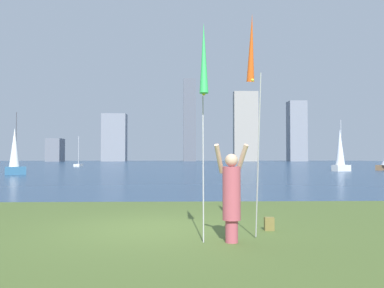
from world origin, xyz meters
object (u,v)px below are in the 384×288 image
at_px(person, 231,194).
at_px(sailboat_4, 15,154).
at_px(kite_flag_left, 204,63).
at_px(sailboat_3, 78,165).
at_px(sailboat_2, 340,152).
at_px(bag, 269,224).
at_px(kite_flag_right, 252,53).

height_order(person, sailboat_4, sailboat_4).
relative_size(kite_flag_left, sailboat_3, 0.88).
bearing_deg(person, sailboat_2, 53.58).
distance_m(person, bag, 1.63).
bearing_deg(bag, kite_flag_left, -139.63).
bearing_deg(person, kite_flag_left, -177.51).
xyz_separation_m(kite_flag_left, sailboat_4, (-14.31, 26.48, -1.56)).
relative_size(kite_flag_right, sailboat_2, 0.84).
height_order(kite_flag_left, kite_flag_right, kite_flag_right).
relative_size(bag, sailboat_2, 0.05).
xyz_separation_m(bag, sailboat_2, (14.48, 31.49, 1.82)).
height_order(person, bag, person).
distance_m(bag, sailboat_4, 29.80).
relative_size(bag, sailboat_3, 0.06).
distance_m(kite_flag_right, sailboat_3, 53.72).
distance_m(kite_flag_right, bag, 3.57).
distance_m(kite_flag_left, kite_flag_right, 1.38).
distance_m(kite_flag_left, sailboat_3, 54.19).
bearing_deg(person, kite_flag_right, 43.32).
distance_m(sailboat_2, sailboat_3, 36.83).
xyz_separation_m(person, sailboat_4, (-14.82, 26.36, 0.80)).
height_order(sailboat_3, sailboat_4, sailboat_4).
xyz_separation_m(kite_flag_left, sailboat_3, (-15.50, 51.84, -3.01)).
height_order(kite_flag_right, sailboat_2, sailboat_2).
xyz_separation_m(person, bag, (0.94, 1.11, -0.74)).
distance_m(bag, sailboat_3, 53.37).
relative_size(person, kite_flag_left, 0.45).
relative_size(kite_flag_left, sailboat_4, 0.76).
bearing_deg(sailboat_3, person, -72.80).
bearing_deg(bag, sailboat_4, 121.97).
relative_size(person, bag, 6.43).
xyz_separation_m(kite_flag_right, sailboat_3, (-16.52, 51.00, -3.42)).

